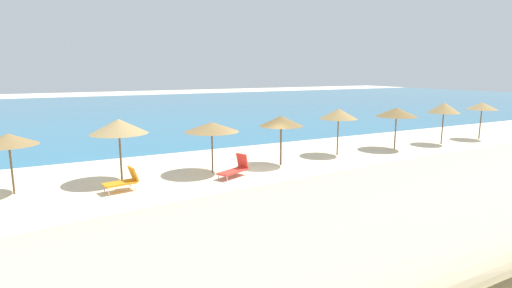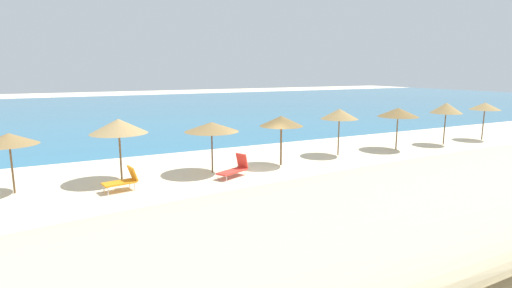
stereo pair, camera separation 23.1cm
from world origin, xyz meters
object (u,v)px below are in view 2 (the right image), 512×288
at_px(lounge_chair_0, 123,180).
at_px(beach_umbrella_3, 119,126).
at_px(beach_umbrella_8, 446,108).
at_px(beach_umbrella_7, 398,112).
at_px(beach_umbrella_2, 9,139).
at_px(lounge_chair_1, 235,168).
at_px(beach_umbrella_4, 212,127).
at_px(beach_umbrella_6, 339,114).
at_px(beach_umbrella_9, 485,106).
at_px(beach_umbrella_5, 281,121).

bearing_deg(lounge_chair_0, beach_umbrella_3, -16.52).
xyz_separation_m(beach_umbrella_3, beach_umbrella_8, (20.44, -0.46, -0.04)).
relative_size(beach_umbrella_3, beach_umbrella_8, 1.01).
relative_size(beach_umbrella_3, beach_umbrella_7, 1.08).
relative_size(beach_umbrella_2, lounge_chair_1, 1.42).
distance_m(beach_umbrella_2, beach_umbrella_8, 24.58).
bearing_deg(beach_umbrella_4, beach_umbrella_7, 0.87).
height_order(beach_umbrella_2, beach_umbrella_6, beach_umbrella_6).
distance_m(lounge_chair_0, lounge_chair_1, 4.98).
height_order(beach_umbrella_8, beach_umbrella_9, beach_umbrella_8).
bearing_deg(beach_umbrella_6, lounge_chair_1, -167.35).
xyz_separation_m(beach_umbrella_2, lounge_chair_0, (3.96, -1.63, -1.76)).
height_order(beach_umbrella_4, beach_umbrella_5, beach_umbrella_5).
height_order(beach_umbrella_3, beach_umbrella_5, beach_umbrella_3).
bearing_deg(beach_umbrella_7, beach_umbrella_3, 179.11).
relative_size(beach_umbrella_4, lounge_chair_0, 1.80).
relative_size(beach_umbrella_7, lounge_chair_0, 1.81).
height_order(beach_umbrella_5, lounge_chair_0, beach_umbrella_5).
relative_size(beach_umbrella_5, beach_umbrella_8, 0.93).
bearing_deg(beach_umbrella_2, beach_umbrella_5, -3.25).
distance_m(beach_umbrella_4, beach_umbrella_9, 20.34).
bearing_deg(beach_umbrella_8, beach_umbrella_2, 178.78).
height_order(beach_umbrella_3, beach_umbrella_4, beach_umbrella_3).
bearing_deg(beach_umbrella_6, beach_umbrella_5, -171.33).
xyz_separation_m(beach_umbrella_2, beach_umbrella_7, (20.50, -0.32, 0.10)).
height_order(beach_umbrella_6, beach_umbrella_7, beach_umbrella_6).
distance_m(beach_umbrella_2, beach_umbrella_6, 16.22).
bearing_deg(beach_umbrella_6, beach_umbrella_7, -3.80).
height_order(beach_umbrella_2, beach_umbrella_3, beach_umbrella_3).
bearing_deg(beach_umbrella_9, beach_umbrella_3, 179.04).
relative_size(beach_umbrella_7, beach_umbrella_9, 0.99).
bearing_deg(beach_umbrella_3, beach_umbrella_2, 179.06).
bearing_deg(beach_umbrella_5, beach_umbrella_7, 2.42).
bearing_deg(beach_umbrella_5, beach_umbrella_4, 177.35).
distance_m(beach_umbrella_3, lounge_chair_1, 5.47).
relative_size(beach_umbrella_7, lounge_chair_1, 1.50).
bearing_deg(beach_umbrella_5, lounge_chair_1, -162.04).
bearing_deg(beach_umbrella_8, beach_umbrella_5, -179.28).
xyz_separation_m(beach_umbrella_5, beach_umbrella_8, (12.58, 0.16, 0.12)).
bearing_deg(lounge_chair_0, beach_umbrella_5, -93.32).
height_order(beach_umbrella_4, lounge_chair_1, beach_umbrella_4).
bearing_deg(beach_umbrella_4, lounge_chair_1, -60.25).
bearing_deg(lounge_chair_1, beach_umbrella_6, -102.48).
xyz_separation_m(beach_umbrella_8, lounge_chair_1, (-15.63, -1.15, -2.03)).
xyz_separation_m(beach_umbrella_3, beach_umbrella_4, (4.14, -0.44, -0.24)).
height_order(beach_umbrella_3, beach_umbrella_9, beach_umbrella_3).
distance_m(beach_umbrella_8, lounge_chair_1, 15.81).
xyz_separation_m(beach_umbrella_6, beach_umbrella_9, (12.40, -0.44, -0.03)).
xyz_separation_m(beach_umbrella_5, beach_umbrella_7, (8.51, 0.36, 0.01)).
distance_m(beach_umbrella_3, lounge_chair_0, 2.56).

